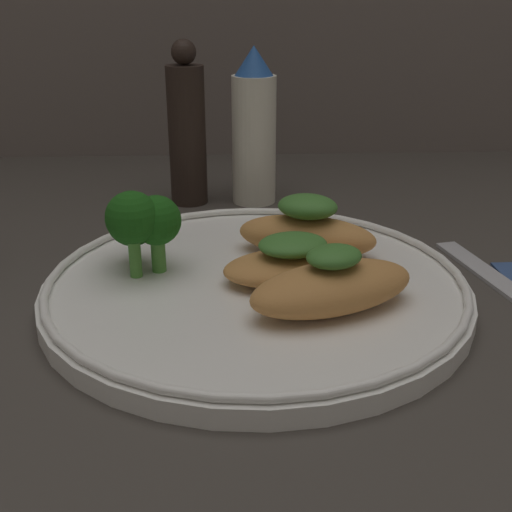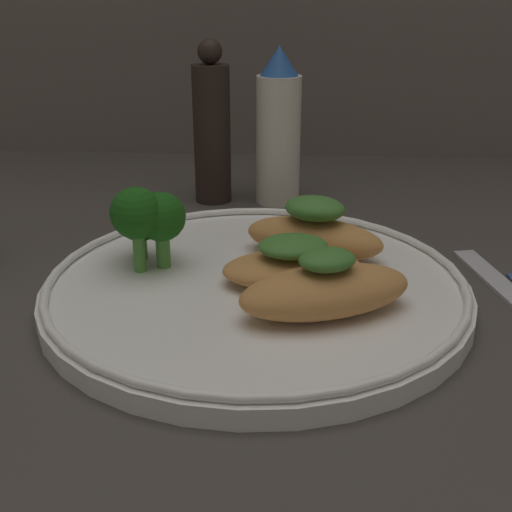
# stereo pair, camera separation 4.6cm
# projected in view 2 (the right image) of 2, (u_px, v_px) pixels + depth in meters

# --- Properties ---
(ground_plane) EXTENTS (1.80, 1.80, 0.01)m
(ground_plane) POSITION_uv_depth(u_px,v_px,m) (256.00, 304.00, 0.48)
(ground_plane) COLOR #3D3833
(plate) EXTENTS (0.31, 0.31, 0.02)m
(plate) POSITION_uv_depth(u_px,v_px,m) (256.00, 286.00, 0.47)
(plate) COLOR white
(plate) RESTS_ON ground_plane
(grilled_meat_front) EXTENTS (0.13, 0.09, 0.05)m
(grilled_meat_front) POSITION_uv_depth(u_px,v_px,m) (326.00, 289.00, 0.42)
(grilled_meat_front) COLOR #BC7F42
(grilled_meat_front) RESTS_ON plate
(grilled_meat_middle) EXTENTS (0.11, 0.07, 0.04)m
(grilled_meat_middle) POSITION_uv_depth(u_px,v_px,m) (293.00, 265.00, 0.46)
(grilled_meat_middle) COLOR #BC7F42
(grilled_meat_middle) RESTS_ON plate
(grilled_meat_back) EXTENTS (0.12, 0.08, 0.05)m
(grilled_meat_back) POSITION_uv_depth(u_px,v_px,m) (314.00, 233.00, 0.51)
(grilled_meat_back) COLOR #BC7F42
(grilled_meat_back) RESTS_ON plate
(broccoli_bunch) EXTENTS (0.06, 0.06, 0.07)m
(broccoli_bunch) POSITION_uv_depth(u_px,v_px,m) (145.00, 217.00, 0.48)
(broccoli_bunch) COLOR #4C8E38
(broccoli_bunch) RESTS_ON plate
(sauce_bottle) EXTENTS (0.05, 0.05, 0.16)m
(sauce_bottle) POSITION_uv_depth(u_px,v_px,m) (278.00, 130.00, 0.66)
(sauce_bottle) COLOR silver
(sauce_bottle) RESTS_ON ground_plane
(pepper_grinder) EXTENTS (0.04, 0.04, 0.17)m
(pepper_grinder) POSITION_uv_depth(u_px,v_px,m) (212.00, 130.00, 0.66)
(pepper_grinder) COLOR black
(pepper_grinder) RESTS_ON ground_plane
(fork) EXTENTS (0.05, 0.17, 0.01)m
(fork) POSITION_uv_depth(u_px,v_px,m) (511.00, 293.00, 0.48)
(fork) COLOR #B2B2B7
(fork) RESTS_ON ground_plane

